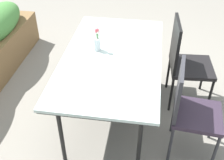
# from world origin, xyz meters

# --- Properties ---
(ground_plane) EXTENTS (12.00, 12.00, 0.00)m
(ground_plane) POSITION_xyz_m (0.00, 0.00, 0.00)
(ground_plane) COLOR gray
(dining_table) EXTENTS (1.67, 0.95, 0.77)m
(dining_table) POSITION_xyz_m (-0.07, 0.09, 0.72)
(dining_table) COLOR #B2C6C1
(dining_table) RESTS_ON ground
(chair_near_right) EXTENTS (0.49, 0.49, 1.00)m
(chair_near_right) POSITION_xyz_m (0.30, -0.65, 0.56)
(chair_near_right) COLOR black
(chair_near_right) RESTS_ON ground
(chair_near_left) EXTENTS (0.46, 0.46, 0.94)m
(chair_near_left) POSITION_xyz_m (-0.44, -0.66, 0.54)
(chair_near_left) COLOR #2F2432
(chair_near_left) RESTS_ON ground
(flower_vase) EXTENTS (0.07, 0.07, 0.24)m
(flower_vase) POSITION_xyz_m (0.02, 0.25, 0.86)
(flower_vase) COLOR silver
(flower_vase) RESTS_ON dining_table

